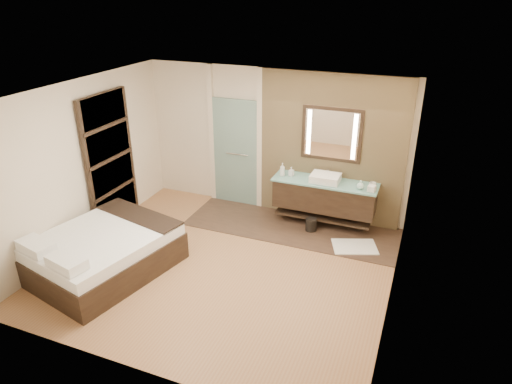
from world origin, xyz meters
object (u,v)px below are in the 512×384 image
at_px(mirror_unit, 332,134).
at_px(bed, 103,252).
at_px(waste_bin, 311,225).
at_px(vanity, 324,196).

bearing_deg(mirror_unit, bed, -133.40).
relative_size(bed, waste_bin, 9.54).
bearing_deg(mirror_unit, waste_bin, -103.75).
relative_size(vanity, bed, 0.80).
bearing_deg(waste_bin, vanity, 66.72).
height_order(mirror_unit, waste_bin, mirror_unit).
height_order(vanity, bed, vanity).
xyz_separation_m(vanity, mirror_unit, (0.00, 0.24, 1.07)).
bearing_deg(mirror_unit, vanity, -90.00).
distance_m(vanity, mirror_unit, 1.10).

